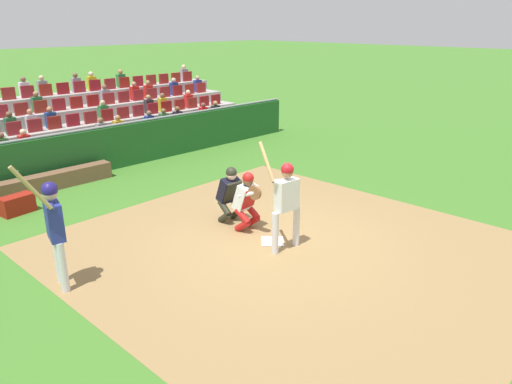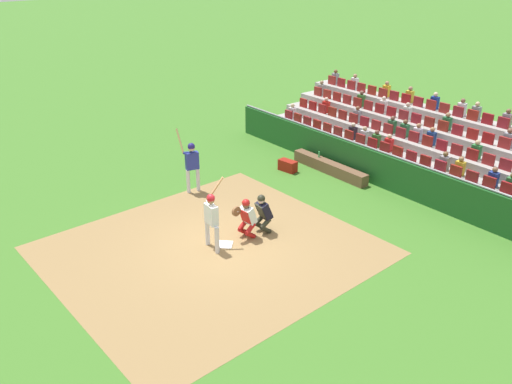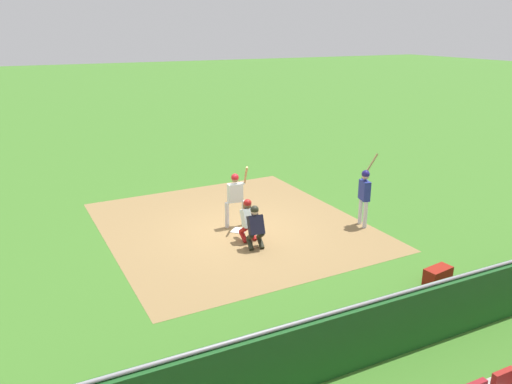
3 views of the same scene
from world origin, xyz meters
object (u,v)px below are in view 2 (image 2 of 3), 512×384
Objects in this scene: water_bottle_on_bench at (319,154)px; on_deck_batter at (192,162)px; catcher_crouching at (246,216)px; dugout_bench at (329,167)px; equipment_duffel_bag at (288,166)px; batter_at_plate at (211,215)px; home_plate_umpire at (263,212)px; home_plate_marker at (225,244)px.

water_bottle_on_bench is 5.28m from on_deck_batter.
catcher_crouching reaches higher than dugout_bench.
dugout_bench is 1.57× the size of on_deck_batter.
catcher_crouching is 1.80× the size of equipment_duffel_bag.
dugout_bench is at bearing -143.59° from equipment_duffel_bag.
batter_at_plate is 7.04m from dugout_bench.
batter_at_plate is at bearing 104.97° from dugout_bench.
home_plate_umpire is 1.79× the size of equipment_duffel_bag.
catcher_crouching is 5.92m from dugout_bench.
catcher_crouching is 1.01× the size of home_plate_umpire.
equipment_duffel_bag is at bearing -100.32° from on_deck_batter.
home_plate_marker is 0.21× the size of batter_at_plate.
equipment_duffel_bag is 4.08m from on_deck_batter.
dugout_bench is at bearing 175.10° from water_bottle_on_bench.
on_deck_batter reaches higher than home_plate_umpire.
water_bottle_on_bench is at bearing -103.42° from on_deck_batter.
catcher_crouching is 0.37× the size of dugout_bench.
on_deck_batter is (1.22, 5.10, 0.61)m from water_bottle_on_bench.
batter_at_plate is at bearing 109.77° from water_bottle_on_bench.
catcher_crouching is at bearing 116.25° from equipment_duffel_bag.
on_deck_batter reaches higher than catcher_crouching.
water_bottle_on_bench is (2.45, -6.80, -0.53)m from batter_at_plate.
home_plate_marker is at bearing 160.62° from on_deck_batter.
dugout_bench is (1.97, -4.99, -0.48)m from home_plate_umpire.
on_deck_batter is (3.73, -1.31, 1.14)m from home_plate_marker.
catcher_crouching is at bearing 171.94° from on_deck_batter.
water_bottle_on_bench is 0.30× the size of equipment_duffel_bag.
home_plate_marker is at bearing -99.67° from batter_at_plate.
home_plate_umpire reaches higher than equipment_duffel_bag.
home_plate_marker is 0.34× the size of home_plate_umpire.
home_plate_marker is 0.19× the size of on_deck_batter.
catcher_crouching is (-0.11, -1.17, -0.36)m from batter_at_plate.
equipment_duffel_bag is (3.02, -5.22, 0.20)m from home_plate_marker.
home_plate_umpire is 0.57× the size of on_deck_batter.
batter_at_plate is at bearing 155.08° from on_deck_batter.
batter_at_plate is 7.25m from water_bottle_on_bench.
equipment_duffel_bag is (3.12, -3.86, -0.49)m from home_plate_umpire.
water_bottle_on_bench reaches higher than equipment_duffel_bag.
on_deck_batter is (3.83, 0.05, 0.45)m from home_plate_umpire.
batter_at_plate is 4.04m from on_deck_batter.
on_deck_batter is (0.71, 3.91, 0.94)m from equipment_duffel_bag.
batter_at_plate is 1.80m from home_plate_umpire.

